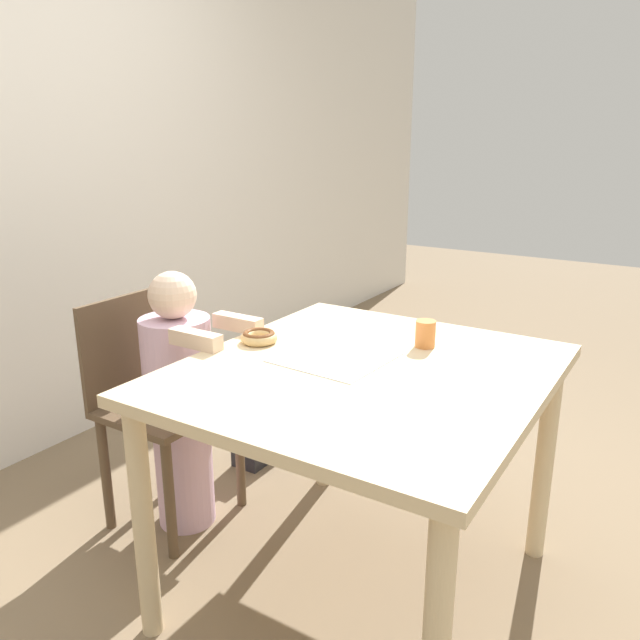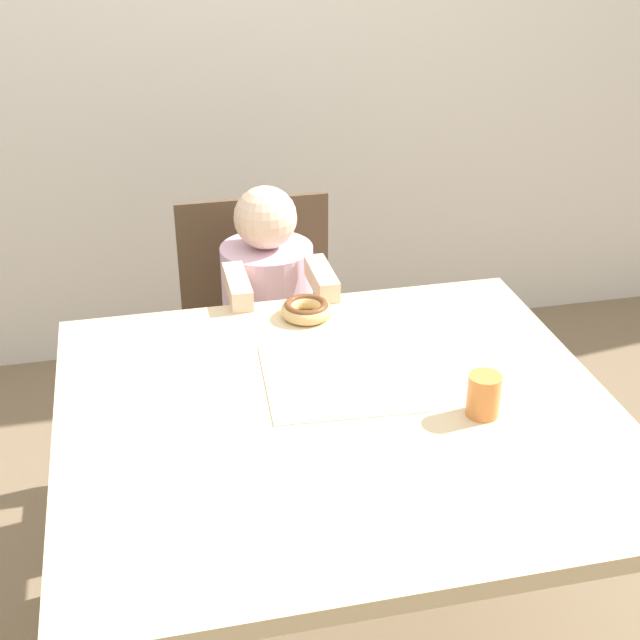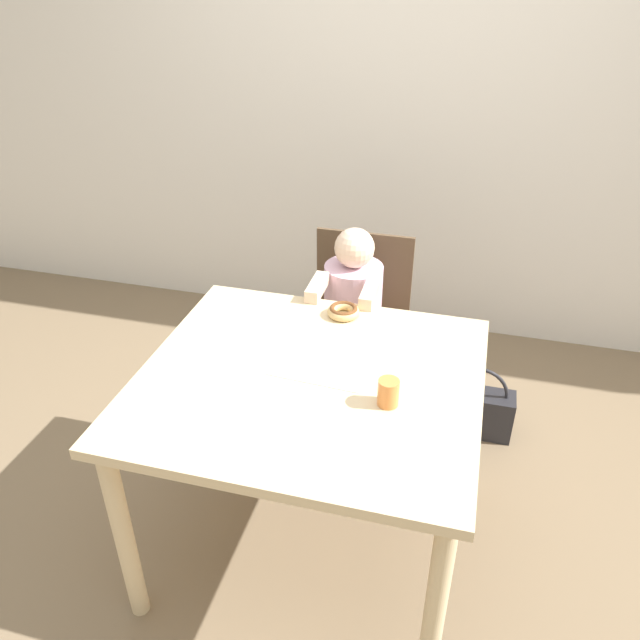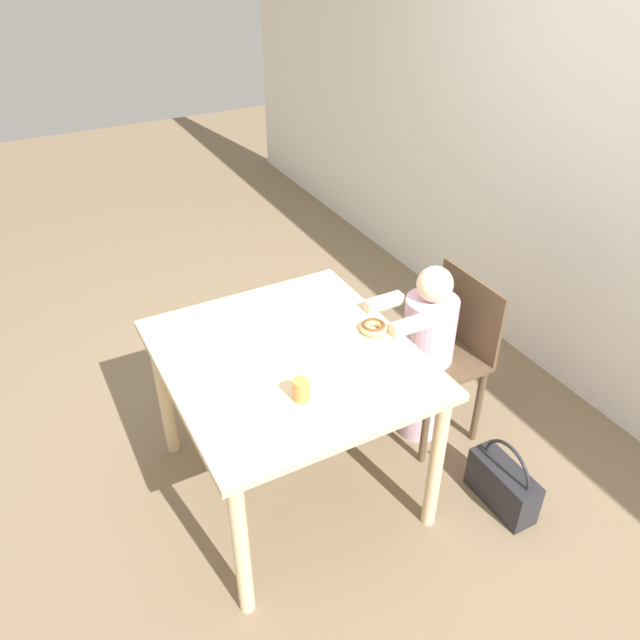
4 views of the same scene
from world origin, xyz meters
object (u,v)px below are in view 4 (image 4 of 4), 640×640
(chair, at_px, (444,352))
(cup, at_px, (301,390))
(donut, at_px, (373,327))
(child_figure, at_px, (426,356))
(handbag, at_px, (503,484))

(chair, distance_m, cup, 1.01)
(donut, bearing_deg, chair, 94.50)
(child_figure, relative_size, handbag, 2.71)
(child_figure, bearing_deg, chair, 90.00)
(child_figure, distance_m, donut, 0.45)
(donut, relative_size, cup, 1.39)
(chair, xyz_separation_m, handbag, (0.56, -0.06, -0.34))
(donut, xyz_separation_m, handbag, (0.53, 0.39, -0.66))
(donut, height_order, cup, cup)
(chair, height_order, cup, chair)
(child_figure, distance_m, handbag, 0.67)
(chair, relative_size, donut, 7.16)
(cup, bearing_deg, donut, 117.51)
(donut, xyz_separation_m, cup, (0.24, -0.47, 0.02))
(chair, distance_m, handbag, 0.66)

